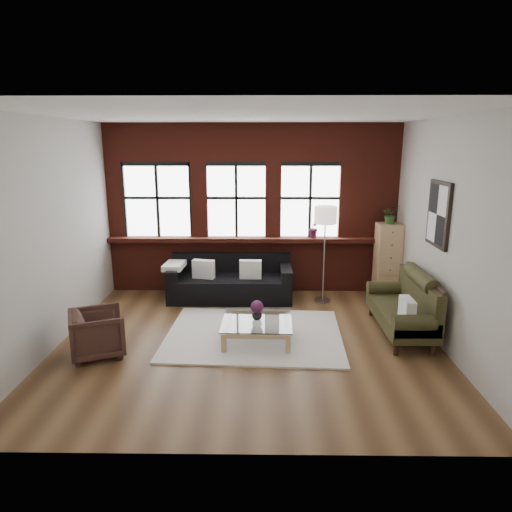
{
  "coord_description": "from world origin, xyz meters",
  "views": [
    {
      "loc": [
        0.19,
        -6.2,
        2.85
      ],
      "look_at": [
        0.1,
        0.6,
        1.15
      ],
      "focal_mm": 32.0,
      "sensor_mm": 36.0,
      "label": 1
    }
  ],
  "objects_px": {
    "vintage_settee": "(401,305)",
    "vase": "(257,314)",
    "armchair": "(98,333)",
    "coffee_table": "(257,330)",
    "dark_sofa": "(230,278)",
    "drawer_chest": "(387,261)",
    "floor_lamp": "(324,251)"
  },
  "relations": [
    {
      "from": "armchair",
      "to": "coffee_table",
      "type": "height_order",
      "value": "armchair"
    },
    {
      "from": "coffee_table",
      "to": "floor_lamp",
      "type": "bearing_deg",
      "value": 55.36
    },
    {
      "from": "dark_sofa",
      "to": "floor_lamp",
      "type": "relative_size",
      "value": 1.18
    },
    {
      "from": "armchair",
      "to": "vase",
      "type": "distance_m",
      "value": 2.23
    },
    {
      "from": "vase",
      "to": "dark_sofa",
      "type": "bearing_deg",
      "value": 105.54
    },
    {
      "from": "drawer_chest",
      "to": "floor_lamp",
      "type": "bearing_deg",
      "value": -166.82
    },
    {
      "from": "drawer_chest",
      "to": "floor_lamp",
      "type": "distance_m",
      "value": 1.28
    },
    {
      "from": "coffee_table",
      "to": "vase",
      "type": "xyz_separation_m",
      "value": [
        -0.0,
        0.0,
        0.25
      ]
    },
    {
      "from": "coffee_table",
      "to": "armchair",
      "type": "bearing_deg",
      "value": -166.95
    },
    {
      "from": "floor_lamp",
      "to": "vase",
      "type": "bearing_deg",
      "value": -124.64
    },
    {
      "from": "dark_sofa",
      "to": "floor_lamp",
      "type": "distance_m",
      "value": 1.79
    },
    {
      "from": "vase",
      "to": "drawer_chest",
      "type": "bearing_deg",
      "value": 39.78
    },
    {
      "from": "armchair",
      "to": "coffee_table",
      "type": "distance_m",
      "value": 2.24
    },
    {
      "from": "floor_lamp",
      "to": "dark_sofa",
      "type": "bearing_deg",
      "value": 175.57
    },
    {
      "from": "armchair",
      "to": "coffee_table",
      "type": "bearing_deg",
      "value": -99.84
    },
    {
      "from": "vase",
      "to": "coffee_table",
      "type": "bearing_deg",
      "value": -45.0
    },
    {
      "from": "vintage_settee",
      "to": "coffee_table",
      "type": "xyz_separation_m",
      "value": [
        -2.18,
        -0.29,
        -0.3
      ]
    },
    {
      "from": "vintage_settee",
      "to": "floor_lamp",
      "type": "height_order",
      "value": "floor_lamp"
    },
    {
      "from": "vintage_settee",
      "to": "vase",
      "type": "height_order",
      "value": "vintage_settee"
    },
    {
      "from": "drawer_chest",
      "to": "dark_sofa",
      "type": "bearing_deg",
      "value": -176.99
    },
    {
      "from": "armchair",
      "to": "drawer_chest",
      "type": "relative_size",
      "value": 0.5
    },
    {
      "from": "armchair",
      "to": "coffee_table",
      "type": "relative_size",
      "value": 0.7
    },
    {
      "from": "vintage_settee",
      "to": "vase",
      "type": "bearing_deg",
      "value": -172.42
    },
    {
      "from": "vase",
      "to": "floor_lamp",
      "type": "height_order",
      "value": "floor_lamp"
    },
    {
      "from": "dark_sofa",
      "to": "vase",
      "type": "distance_m",
      "value": 1.92
    },
    {
      "from": "dark_sofa",
      "to": "coffee_table",
      "type": "relative_size",
      "value": 2.23
    },
    {
      "from": "coffee_table",
      "to": "floor_lamp",
      "type": "xyz_separation_m",
      "value": [
        1.19,
        1.72,
        0.79
      ]
    },
    {
      "from": "armchair",
      "to": "drawer_chest",
      "type": "bearing_deg",
      "value": -84.18
    },
    {
      "from": "vintage_settee",
      "to": "drawer_chest",
      "type": "relative_size",
      "value": 1.23
    },
    {
      "from": "dark_sofa",
      "to": "armchair",
      "type": "relative_size",
      "value": 3.21
    },
    {
      "from": "coffee_table",
      "to": "floor_lamp",
      "type": "relative_size",
      "value": 0.53
    },
    {
      "from": "dark_sofa",
      "to": "vintage_settee",
      "type": "height_order",
      "value": "vintage_settee"
    }
  ]
}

